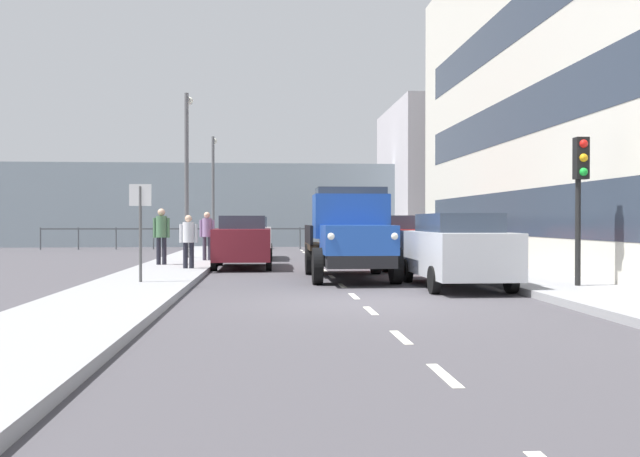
{
  "coord_description": "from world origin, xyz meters",
  "views": [
    {
      "loc": [
        1.77,
        13.19,
        1.56
      ],
      "look_at": [
        -0.19,
        -13.13,
        1.27
      ],
      "focal_mm": 39.4,
      "sensor_mm": 36.0,
      "label": 1
    }
  ],
  "objects_px": {
    "pedestrian_couple_a": "(188,237)",
    "street_sign": "(140,215)",
    "car_red_kerbside_1": "(404,241)",
    "car_black_kerbside_3": "(360,235)",
    "pedestrian_by_lamp": "(161,231)",
    "lamp_post_far": "(213,181)",
    "pedestrian_with_bag": "(207,232)",
    "lamp_post_promenade": "(187,160)",
    "car_maroon_oppositeside_0": "(243,241)",
    "traffic_light_near": "(580,178)",
    "car_silver_kerbside_near": "(455,249)",
    "car_white_oppositeside_1": "(248,237)",
    "car_navy_kerbside_2": "(376,237)",
    "truck_vintage_blue": "(351,235)"
  },
  "relations": [
    {
      "from": "pedestrian_couple_a",
      "to": "street_sign",
      "type": "bearing_deg",
      "value": 82.84
    },
    {
      "from": "car_red_kerbside_1",
      "to": "car_black_kerbside_3",
      "type": "relative_size",
      "value": 1.03
    },
    {
      "from": "pedestrian_by_lamp",
      "to": "lamp_post_far",
      "type": "relative_size",
      "value": 0.3
    },
    {
      "from": "pedestrian_couple_a",
      "to": "pedestrian_with_bag",
      "type": "xyz_separation_m",
      "value": [
        -0.18,
        -4.26,
        0.09
      ]
    },
    {
      "from": "lamp_post_promenade",
      "to": "lamp_post_far",
      "type": "relative_size",
      "value": 1.05
    },
    {
      "from": "car_maroon_oppositeside_0",
      "to": "pedestrian_with_bag",
      "type": "xyz_separation_m",
      "value": [
        1.35,
        -1.98,
        0.27
      ]
    },
    {
      "from": "pedestrian_couple_a",
      "to": "traffic_light_near",
      "type": "distance_m",
      "value": 11.14
    },
    {
      "from": "car_black_kerbside_3",
      "to": "pedestrian_with_bag",
      "type": "bearing_deg",
      "value": 50.4
    },
    {
      "from": "car_silver_kerbside_near",
      "to": "car_white_oppositeside_1",
      "type": "height_order",
      "value": "same"
    },
    {
      "from": "lamp_post_promenade",
      "to": "car_black_kerbside_3",
      "type": "bearing_deg",
      "value": -141.87
    },
    {
      "from": "car_black_kerbside_3",
      "to": "car_maroon_oppositeside_0",
      "type": "relative_size",
      "value": 0.99
    },
    {
      "from": "lamp_post_far",
      "to": "pedestrian_with_bag",
      "type": "bearing_deg",
      "value": 93.45
    },
    {
      "from": "car_black_kerbside_3",
      "to": "car_silver_kerbside_near",
      "type": "bearing_deg",
      "value": 90.0
    },
    {
      "from": "car_navy_kerbside_2",
      "to": "pedestrian_with_bag",
      "type": "bearing_deg",
      "value": 23.5
    },
    {
      "from": "car_black_kerbside_3",
      "to": "truck_vintage_blue",
      "type": "bearing_deg",
      "value": 81.58
    },
    {
      "from": "car_silver_kerbside_near",
      "to": "car_white_oppositeside_1",
      "type": "bearing_deg",
      "value": -67.77
    },
    {
      "from": "truck_vintage_blue",
      "to": "car_white_oppositeside_1",
      "type": "relative_size",
      "value": 1.31
    },
    {
      "from": "pedestrian_by_lamp",
      "to": "street_sign",
      "type": "height_order",
      "value": "street_sign"
    },
    {
      "from": "truck_vintage_blue",
      "to": "traffic_light_near",
      "type": "distance_m",
      "value": 6.0
    },
    {
      "from": "car_silver_kerbside_near",
      "to": "lamp_post_far",
      "type": "xyz_separation_m",
      "value": [
        7.33,
        -22.49,
        2.85
      ]
    },
    {
      "from": "pedestrian_with_bag",
      "to": "car_navy_kerbside_2",
      "type": "bearing_deg",
      "value": -156.5
    },
    {
      "from": "car_maroon_oppositeside_0",
      "to": "lamp_post_far",
      "type": "relative_size",
      "value": 0.72
    },
    {
      "from": "car_red_kerbside_1",
      "to": "car_white_oppositeside_1",
      "type": "relative_size",
      "value": 1.02
    },
    {
      "from": "car_black_kerbside_3",
      "to": "lamp_post_promenade",
      "type": "xyz_separation_m",
      "value": [
        7.46,
        5.85,
        3.02
      ]
    },
    {
      "from": "pedestrian_couple_a",
      "to": "truck_vintage_blue",
      "type": "bearing_deg",
      "value": 149.89
    },
    {
      "from": "traffic_light_near",
      "to": "car_maroon_oppositeside_0",
      "type": "bearing_deg",
      "value": -48.8
    },
    {
      "from": "pedestrian_couple_a",
      "to": "lamp_post_far",
      "type": "height_order",
      "value": "lamp_post_far"
    },
    {
      "from": "pedestrian_by_lamp",
      "to": "lamp_post_far",
      "type": "distance_m",
      "value": 15.92
    },
    {
      "from": "truck_vintage_blue",
      "to": "pedestrian_by_lamp",
      "type": "height_order",
      "value": "truck_vintage_blue"
    },
    {
      "from": "truck_vintage_blue",
      "to": "pedestrian_by_lamp",
      "type": "distance_m",
      "value": 7.14
    },
    {
      "from": "pedestrian_by_lamp",
      "to": "lamp_post_promenade",
      "type": "xyz_separation_m",
      "value": [
        -0.31,
        -4.46,
        2.7
      ]
    },
    {
      "from": "truck_vintage_blue",
      "to": "street_sign",
      "type": "height_order",
      "value": "truck_vintage_blue"
    },
    {
      "from": "car_black_kerbside_3",
      "to": "car_white_oppositeside_1",
      "type": "height_order",
      "value": "same"
    },
    {
      "from": "lamp_post_far",
      "to": "street_sign",
      "type": "height_order",
      "value": "lamp_post_far"
    },
    {
      "from": "car_navy_kerbside_2",
      "to": "street_sign",
      "type": "xyz_separation_m",
      "value": [
        7.28,
        11.7,
        0.79
      ]
    },
    {
      "from": "car_black_kerbside_3",
      "to": "car_white_oppositeside_1",
      "type": "bearing_deg",
      "value": 40.47
    },
    {
      "from": "truck_vintage_blue",
      "to": "car_navy_kerbside_2",
      "type": "height_order",
      "value": "truck_vintage_blue"
    },
    {
      "from": "pedestrian_by_lamp",
      "to": "traffic_light_near",
      "type": "distance_m",
      "value": 13.07
    },
    {
      "from": "pedestrian_couple_a",
      "to": "street_sign",
      "type": "distance_m",
      "value": 4.68
    },
    {
      "from": "car_white_oppositeside_1",
      "to": "pedestrian_couple_a",
      "type": "bearing_deg",
      "value": 78.82
    },
    {
      "from": "truck_vintage_blue",
      "to": "car_red_kerbside_1",
      "type": "xyz_separation_m",
      "value": [
        -2.19,
        -3.95,
        -0.28
      ]
    },
    {
      "from": "car_silver_kerbside_near",
      "to": "traffic_light_near",
      "type": "xyz_separation_m",
      "value": [
        -2.36,
        1.39,
        1.58
      ]
    },
    {
      "from": "car_black_kerbside_3",
      "to": "car_maroon_oppositeside_0",
      "type": "bearing_deg",
      "value": 62.33
    },
    {
      "from": "car_silver_kerbside_near",
      "to": "street_sign",
      "type": "height_order",
      "value": "street_sign"
    },
    {
      "from": "pedestrian_couple_a",
      "to": "street_sign",
      "type": "xyz_separation_m",
      "value": [
        0.58,
        4.6,
        0.61
      ]
    },
    {
      "from": "car_red_kerbside_1",
      "to": "traffic_light_near",
      "type": "bearing_deg",
      "value": 107.08
    },
    {
      "from": "car_navy_kerbside_2",
      "to": "car_maroon_oppositeside_0",
      "type": "relative_size",
      "value": 0.91
    },
    {
      "from": "car_navy_kerbside_2",
      "to": "car_white_oppositeside_1",
      "type": "relative_size",
      "value": 0.92
    },
    {
      "from": "car_red_kerbside_1",
      "to": "car_white_oppositeside_1",
      "type": "distance_m",
      "value": 8.23
    },
    {
      "from": "car_white_oppositeside_1",
      "to": "traffic_light_near",
      "type": "height_order",
      "value": "traffic_light_near"
    }
  ]
}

